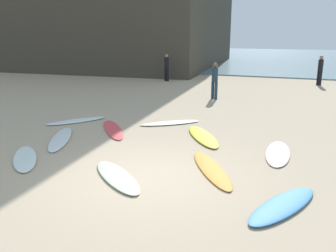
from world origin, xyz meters
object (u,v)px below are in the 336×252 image
(beachgoer_near, at_px, (215,79))
(beachgoer_far, at_px, (320,69))
(surfboard_1, at_px, (278,153))
(surfboard_7, at_px, (211,169))
(surfboard_4, at_px, (117,176))
(surfboard_9, at_px, (76,121))
(surfboard_0, at_px, (283,205))
(surfboard_5, at_px, (170,123))
(beachgoer_mid, at_px, (167,66))
(surfboard_2, at_px, (61,139))
(surfboard_3, at_px, (113,129))
(surfboard_6, at_px, (203,136))
(surfboard_10, at_px, (25,158))

(beachgoer_near, bearing_deg, beachgoer_far, -98.35)
(surfboard_1, relative_size, beachgoer_near, 1.24)
(surfboard_7, relative_size, beachgoer_far, 1.39)
(surfboard_4, distance_m, surfboard_9, 5.28)
(surfboard_0, xyz_separation_m, surfboard_4, (-3.39, 0.09, -0.01))
(surfboard_0, xyz_separation_m, surfboard_5, (-3.95, 4.78, -0.01))
(surfboard_9, bearing_deg, surfboard_4, 170.82)
(beachgoer_near, height_order, beachgoer_mid, beachgoer_mid)
(surfboard_9, height_order, beachgoer_mid, beachgoer_mid)
(surfboard_2, relative_size, surfboard_9, 1.16)
(surfboard_2, bearing_deg, surfboard_3, -149.12)
(surfboard_5, xyz_separation_m, surfboard_6, (1.47, -1.16, 0.01))
(beachgoer_far, bearing_deg, surfboard_4, 125.91)
(surfboard_10, distance_m, beachgoer_mid, 14.50)
(beachgoer_far, bearing_deg, surfboard_10, 117.29)
(surfboard_0, distance_m, beachgoer_mid, 16.65)
(surfboard_3, bearing_deg, surfboard_5, 6.78)
(beachgoer_near, bearing_deg, beachgoer_mid, -21.27)
(surfboard_4, xyz_separation_m, beachgoer_far, (4.39, 16.03, 0.91))
(beachgoer_near, distance_m, beachgoer_mid, 6.48)
(surfboard_3, height_order, surfboard_5, surfboard_5)
(surfboard_4, height_order, beachgoer_mid, beachgoer_mid)
(surfboard_6, relative_size, surfboard_7, 0.97)
(surfboard_3, distance_m, surfboard_6, 2.89)
(beachgoer_near, height_order, beachgoer_far, beachgoer_far)
(surfboard_3, xyz_separation_m, beachgoer_near, (1.71, 6.37, 0.90))
(surfboard_6, bearing_deg, surfboard_3, 153.00)
(beachgoer_near, bearing_deg, surfboard_0, 138.21)
(surfboard_10, relative_size, beachgoer_mid, 1.18)
(surfboard_2, relative_size, surfboard_4, 1.17)
(surfboard_0, xyz_separation_m, beachgoer_mid, (-7.90, 14.63, 0.88))
(surfboard_1, height_order, surfboard_10, surfboard_10)
(surfboard_9, bearing_deg, beachgoer_far, -86.84)
(surfboard_1, bearing_deg, surfboard_10, -157.60)
(surfboard_2, height_order, surfboard_4, surfboard_4)
(surfboard_2, bearing_deg, surfboard_6, 176.83)
(surfboard_7, distance_m, surfboard_10, 4.52)
(surfboard_2, relative_size, beachgoer_mid, 1.44)
(beachgoer_mid, bearing_deg, surfboard_1, 146.10)
(surfboard_0, bearing_deg, surfboard_4, 23.83)
(surfboard_4, relative_size, beachgoer_far, 1.21)
(surfboard_10, height_order, beachgoer_far, beachgoer_far)
(surfboard_2, height_order, beachgoer_far, beachgoer_far)
(surfboard_6, relative_size, surfboard_10, 1.18)
(surfboard_1, relative_size, beachgoer_mid, 1.24)
(beachgoer_near, bearing_deg, surfboard_9, 87.37)
(surfboard_9, xyz_separation_m, beachgoer_mid, (-0.82, 10.76, 0.89))
(surfboard_0, relative_size, surfboard_9, 0.98)
(surfboard_4, bearing_deg, beachgoer_near, 42.08)
(beachgoer_mid, bearing_deg, surfboard_10, 120.57)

